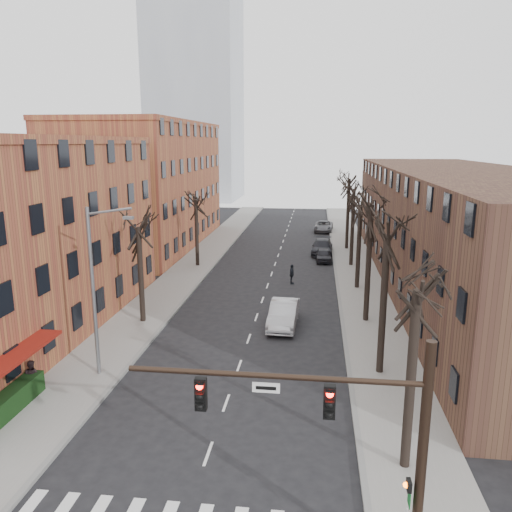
% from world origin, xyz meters
% --- Properties ---
extents(sidewalk_left, '(4.00, 90.00, 0.15)m').
position_xyz_m(sidewalk_left, '(-8.00, 35.00, 0.07)').
color(sidewalk_left, gray).
rests_on(sidewalk_left, ground).
extents(sidewalk_right, '(4.00, 90.00, 0.15)m').
position_xyz_m(sidewalk_right, '(8.00, 35.00, 0.07)').
color(sidewalk_right, gray).
rests_on(sidewalk_right, ground).
extents(building_left_far, '(12.00, 28.00, 14.00)m').
position_xyz_m(building_left_far, '(-16.00, 44.00, 7.00)').
color(building_left_far, brown).
rests_on(building_left_far, ground).
extents(building_right, '(12.00, 50.00, 10.00)m').
position_xyz_m(building_right, '(16.00, 30.00, 5.00)').
color(building_right, '#503425').
rests_on(building_right, ground).
extents(office_tower, '(18.00, 18.00, 60.00)m').
position_xyz_m(office_tower, '(-22.00, 95.00, 30.00)').
color(office_tower, '#B2B7BF').
rests_on(office_tower, ground).
extents(awning_left, '(1.20, 7.00, 0.15)m').
position_xyz_m(awning_left, '(-9.40, 6.00, 0.00)').
color(awning_left, maroon).
rests_on(awning_left, ground).
extents(hedge, '(0.80, 6.00, 1.00)m').
position_xyz_m(hedge, '(-9.50, 5.00, 0.65)').
color(hedge, black).
rests_on(hedge, sidewalk_left).
extents(tree_right_a, '(5.20, 5.20, 10.00)m').
position_xyz_m(tree_right_a, '(7.60, 4.00, 0.00)').
color(tree_right_a, black).
rests_on(tree_right_a, ground).
extents(tree_right_b, '(5.20, 5.20, 10.80)m').
position_xyz_m(tree_right_b, '(7.60, 12.00, 0.00)').
color(tree_right_b, black).
rests_on(tree_right_b, ground).
extents(tree_right_c, '(5.20, 5.20, 11.60)m').
position_xyz_m(tree_right_c, '(7.60, 20.00, 0.00)').
color(tree_right_c, black).
rests_on(tree_right_c, ground).
extents(tree_right_d, '(5.20, 5.20, 10.00)m').
position_xyz_m(tree_right_d, '(7.60, 28.00, 0.00)').
color(tree_right_d, black).
rests_on(tree_right_d, ground).
extents(tree_right_e, '(5.20, 5.20, 10.80)m').
position_xyz_m(tree_right_e, '(7.60, 36.00, 0.00)').
color(tree_right_e, black).
rests_on(tree_right_e, ground).
extents(tree_right_f, '(5.20, 5.20, 11.60)m').
position_xyz_m(tree_right_f, '(7.60, 44.00, 0.00)').
color(tree_right_f, black).
rests_on(tree_right_f, ground).
extents(tree_left_a, '(5.20, 5.20, 9.50)m').
position_xyz_m(tree_left_a, '(-7.60, 18.00, 0.00)').
color(tree_left_a, black).
rests_on(tree_left_a, ground).
extents(tree_left_b, '(5.20, 5.20, 9.50)m').
position_xyz_m(tree_left_b, '(-7.60, 34.00, 0.00)').
color(tree_left_b, black).
rests_on(tree_left_b, ground).
extents(signal_mast_arm, '(8.14, 0.30, 7.20)m').
position_xyz_m(signal_mast_arm, '(5.45, -1.00, 4.40)').
color(signal_mast_arm, black).
rests_on(signal_mast_arm, ground).
extents(streetlight, '(2.45, 0.22, 9.03)m').
position_xyz_m(streetlight, '(-7.03, 10.00, 5.01)').
color(streetlight, slate).
rests_on(streetlight, ground).
extents(silver_sedan, '(1.97, 5.17, 1.68)m').
position_xyz_m(silver_sedan, '(2.02, 18.55, 0.84)').
color(silver_sedan, '#B0B2B8').
rests_on(silver_sedan, ground).
extents(parked_car_near, '(1.75, 3.96, 1.32)m').
position_xyz_m(parked_car_near, '(4.88, 37.73, 0.66)').
color(parked_car_near, black).
rests_on(parked_car_near, ground).
extents(parked_car_mid, '(2.48, 5.57, 1.59)m').
position_xyz_m(parked_car_mid, '(4.77, 41.25, 0.79)').
color(parked_car_mid, black).
rests_on(parked_car_mid, ground).
extents(parked_car_far, '(2.78, 5.37, 1.45)m').
position_xyz_m(parked_car_far, '(5.08, 55.78, 0.72)').
color(parked_car_far, '#5B5C63').
rests_on(parked_car_far, ground).
extents(pedestrian_b, '(0.83, 0.67, 1.61)m').
position_xyz_m(pedestrian_b, '(-9.60, 7.74, 0.96)').
color(pedestrian_b, black).
rests_on(pedestrian_b, sidewalk_left).
extents(pedestrian_crossing, '(0.57, 1.07, 1.74)m').
position_xyz_m(pedestrian_crossing, '(2.04, 28.85, 0.87)').
color(pedestrian_crossing, black).
rests_on(pedestrian_crossing, ground).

